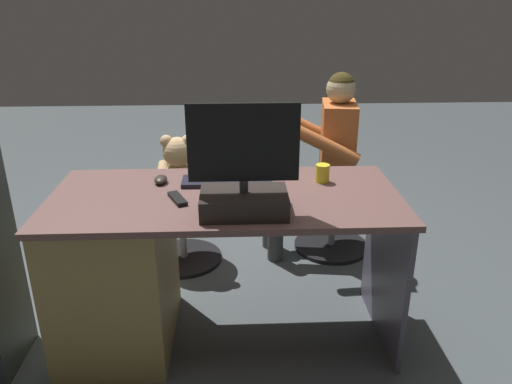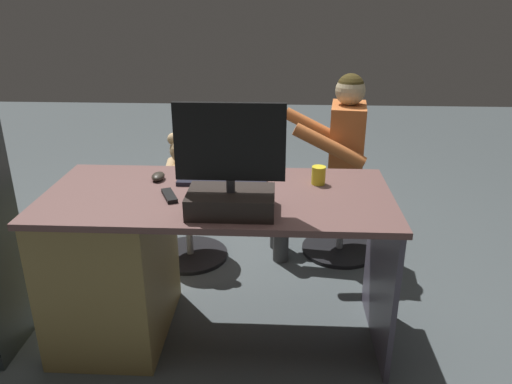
{
  "view_description": "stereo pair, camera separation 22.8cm",
  "coord_description": "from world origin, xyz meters",
  "px_view_note": "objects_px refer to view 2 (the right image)",
  "views": [
    {
      "loc": [
        -0.05,
        2.45,
        1.61
      ],
      "look_at": [
        -0.15,
        0.01,
        0.61
      ],
      "focal_mm": 34.97,
      "sensor_mm": 36.0,
      "label": 1
    },
    {
      "loc": [
        -0.27,
        2.44,
        1.61
      ],
      "look_at": [
        -0.15,
        0.01,
        0.61
      ],
      "focal_mm": 34.97,
      "sensor_mm": 36.0,
      "label": 2
    }
  ],
  "objects_px": {
    "tv_remote": "(169,196)",
    "person": "(331,155)",
    "desk": "(134,259)",
    "teddy_bear": "(186,167)",
    "visitor_chair": "(341,216)",
    "monitor": "(231,182)",
    "computer_mouse": "(158,176)",
    "keyboard": "(222,180)",
    "cup": "(319,175)",
    "office_chair_teddy": "(189,221)"
  },
  "relations": [
    {
      "from": "desk",
      "to": "office_chair_teddy",
      "type": "distance_m",
      "value": 0.78
    },
    {
      "from": "cup",
      "to": "person",
      "type": "distance_m",
      "value": 0.75
    },
    {
      "from": "monitor",
      "to": "person",
      "type": "bearing_deg",
      "value": -115.75
    },
    {
      "from": "computer_mouse",
      "to": "person",
      "type": "relative_size",
      "value": 0.08
    },
    {
      "from": "cup",
      "to": "office_chair_teddy",
      "type": "relative_size",
      "value": 0.18
    },
    {
      "from": "monitor",
      "to": "tv_remote",
      "type": "relative_size",
      "value": 3.02
    },
    {
      "from": "computer_mouse",
      "to": "cup",
      "type": "bearing_deg",
      "value": 178.86
    },
    {
      "from": "computer_mouse",
      "to": "teddy_bear",
      "type": "distance_m",
      "value": 0.63
    },
    {
      "from": "desk",
      "to": "keyboard",
      "type": "xyz_separation_m",
      "value": [
        -0.42,
        -0.14,
        0.36
      ]
    },
    {
      "from": "cup",
      "to": "person",
      "type": "relative_size",
      "value": 0.07
    },
    {
      "from": "teddy_bear",
      "to": "office_chair_teddy",
      "type": "bearing_deg",
      "value": 90.0
    },
    {
      "from": "tv_remote",
      "to": "office_chair_teddy",
      "type": "xyz_separation_m",
      "value": [
        0.08,
        -0.81,
        -0.51
      ]
    },
    {
      "from": "teddy_bear",
      "to": "person",
      "type": "xyz_separation_m",
      "value": [
        -0.88,
        -0.1,
        0.05
      ]
    },
    {
      "from": "cup",
      "to": "visitor_chair",
      "type": "bearing_deg",
      "value": -106.77
    },
    {
      "from": "cup",
      "to": "office_chair_teddy",
      "type": "distance_m",
      "value": 1.11
    },
    {
      "from": "keyboard",
      "to": "visitor_chair",
      "type": "xyz_separation_m",
      "value": [
        -0.68,
        -0.73,
        -0.52
      ]
    },
    {
      "from": "desk",
      "to": "office_chair_teddy",
      "type": "relative_size",
      "value": 3.26
    },
    {
      "from": "cup",
      "to": "person",
      "type": "bearing_deg",
      "value": -100.33
    },
    {
      "from": "desk",
      "to": "tv_remote",
      "type": "distance_m",
      "value": 0.42
    },
    {
      "from": "visitor_chair",
      "to": "person",
      "type": "xyz_separation_m",
      "value": [
        0.09,
        0.01,
        0.42
      ]
    },
    {
      "from": "desk",
      "to": "monitor",
      "type": "relative_size",
      "value": 3.45
    },
    {
      "from": "monitor",
      "to": "computer_mouse",
      "type": "height_order",
      "value": "monitor"
    },
    {
      "from": "teddy_bear",
      "to": "desk",
      "type": "bearing_deg",
      "value": 80.91
    },
    {
      "from": "cup",
      "to": "person",
      "type": "xyz_separation_m",
      "value": [
        -0.13,
        -0.72,
        -0.13
      ]
    },
    {
      "from": "desk",
      "to": "person",
      "type": "distance_m",
      "value": 1.35
    },
    {
      "from": "monitor",
      "to": "tv_remote",
      "type": "xyz_separation_m",
      "value": [
        0.29,
        -0.14,
        -0.12
      ]
    },
    {
      "from": "visitor_chair",
      "to": "tv_remote",
      "type": "bearing_deg",
      "value": 46.55
    },
    {
      "from": "computer_mouse",
      "to": "teddy_bear",
      "type": "xyz_separation_m",
      "value": [
        -0.02,
        -0.61,
        -0.16
      ]
    },
    {
      "from": "monitor",
      "to": "computer_mouse",
      "type": "relative_size",
      "value": 4.73
    },
    {
      "from": "desk",
      "to": "person",
      "type": "bearing_deg",
      "value": -139.26
    },
    {
      "from": "person",
      "to": "cup",
      "type": "bearing_deg",
      "value": 79.67
    },
    {
      "from": "tv_remote",
      "to": "person",
      "type": "distance_m",
      "value": 1.23
    },
    {
      "from": "computer_mouse",
      "to": "cup",
      "type": "height_order",
      "value": "cup"
    },
    {
      "from": "tv_remote",
      "to": "monitor",
      "type": "bearing_deg",
      "value": 130.78
    },
    {
      "from": "monitor",
      "to": "cup",
      "type": "xyz_separation_m",
      "value": [
        -0.38,
        -0.34,
        -0.09
      ]
    },
    {
      "from": "tv_remote",
      "to": "teddy_bear",
      "type": "height_order",
      "value": "teddy_bear"
    },
    {
      "from": "teddy_bear",
      "to": "person",
      "type": "height_order",
      "value": "person"
    },
    {
      "from": "keyboard",
      "to": "office_chair_teddy",
      "type": "distance_m",
      "value": 0.85
    },
    {
      "from": "keyboard",
      "to": "person",
      "type": "height_order",
      "value": "person"
    },
    {
      "from": "teddy_bear",
      "to": "visitor_chair",
      "type": "height_order",
      "value": "teddy_bear"
    },
    {
      "from": "office_chair_teddy",
      "to": "person",
      "type": "height_order",
      "value": "person"
    },
    {
      "from": "keyboard",
      "to": "person",
      "type": "relative_size",
      "value": 0.36
    },
    {
      "from": "desk",
      "to": "person",
      "type": "relative_size",
      "value": 1.35
    },
    {
      "from": "keyboard",
      "to": "person",
      "type": "bearing_deg",
      "value": -129.07
    },
    {
      "from": "visitor_chair",
      "to": "keyboard",
      "type": "bearing_deg",
      "value": 47.34
    },
    {
      "from": "visitor_chair",
      "to": "person",
      "type": "bearing_deg",
      "value": 7.27
    },
    {
      "from": "office_chair_teddy",
      "to": "visitor_chair",
      "type": "height_order",
      "value": "same"
    },
    {
      "from": "tv_remote",
      "to": "cup",
      "type": "bearing_deg",
      "value": 172.83
    },
    {
      "from": "desk",
      "to": "cup",
      "type": "relative_size",
      "value": 18.27
    },
    {
      "from": "desk",
      "to": "office_chair_teddy",
      "type": "xyz_separation_m",
      "value": [
        -0.12,
        -0.75,
        -0.15
      ]
    }
  ]
}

